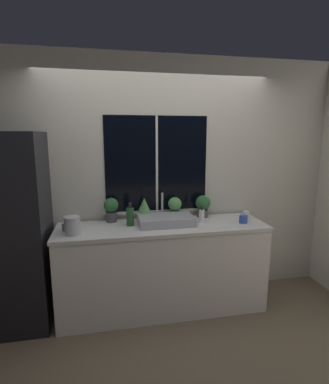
% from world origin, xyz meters
% --- Properties ---
extents(ground_plane, '(14.00, 14.00, 0.00)m').
position_xyz_m(ground_plane, '(0.00, 0.00, 0.00)').
color(ground_plane, brown).
extents(wall_back, '(8.00, 0.09, 2.70)m').
position_xyz_m(wall_back, '(0.00, 0.67, 1.35)').
color(wall_back, beige).
rests_on(wall_back, ground_plane).
extents(wall_right, '(0.06, 7.00, 2.70)m').
position_xyz_m(wall_right, '(2.09, 1.50, 1.35)').
color(wall_right, beige).
rests_on(wall_right, ground_plane).
extents(counter, '(2.16, 0.62, 0.93)m').
position_xyz_m(counter, '(0.00, 0.30, 0.47)').
color(counter, white).
rests_on(counter, ground_plane).
extents(refrigerator, '(0.68, 0.68, 1.88)m').
position_xyz_m(refrigerator, '(-1.47, 0.34, 0.94)').
color(refrigerator, black).
rests_on(refrigerator, ground_plane).
extents(sink, '(0.57, 0.40, 0.30)m').
position_xyz_m(sink, '(0.04, 0.33, 0.98)').
color(sink, '#ADADB2').
rests_on(sink, counter).
extents(potted_plant_far_left, '(0.15, 0.15, 0.26)m').
position_xyz_m(potted_plant_far_left, '(-0.51, 0.53, 1.08)').
color(potted_plant_far_left, '#4C4C51').
rests_on(potted_plant_far_left, counter).
extents(potted_plant_center_left, '(0.14, 0.14, 0.25)m').
position_xyz_m(potted_plant_center_left, '(-0.16, 0.53, 1.07)').
color(potted_plant_center_left, '#4C4C51').
rests_on(potted_plant_center_left, counter).
extents(potted_plant_center_right, '(0.15, 0.15, 0.24)m').
position_xyz_m(potted_plant_center_right, '(0.18, 0.53, 1.07)').
color(potted_plant_center_right, '#4C4C51').
rests_on(potted_plant_center_right, counter).
extents(potted_plant_far_right, '(0.17, 0.17, 0.25)m').
position_xyz_m(potted_plant_far_right, '(0.51, 0.53, 1.07)').
color(potted_plant_far_right, '#4C4C51').
rests_on(potted_plant_far_right, counter).
extents(soap_bottle, '(0.06, 0.06, 0.18)m').
position_xyz_m(soap_bottle, '(0.43, 0.32, 1.01)').
color(soap_bottle, white).
rests_on(soap_bottle, counter).
extents(bottle_tall, '(0.08, 0.08, 0.24)m').
position_xyz_m(bottle_tall, '(-0.33, 0.36, 1.03)').
color(bottle_tall, '#235128').
rests_on(bottle_tall, counter).
extents(mug_blue, '(0.09, 0.09, 0.08)m').
position_xyz_m(mug_blue, '(0.86, 0.21, 0.97)').
color(mug_blue, '#3351AD').
rests_on(mug_blue, counter).
extents(mug_white, '(0.07, 0.07, 0.09)m').
position_xyz_m(mug_white, '(0.95, 0.33, 0.98)').
color(mug_white, white).
rests_on(mug_white, counter).
extents(mug_grey, '(0.08, 0.08, 0.08)m').
position_xyz_m(mug_grey, '(-0.96, 0.32, 0.97)').
color(mug_grey, gray).
rests_on(mug_grey, counter).
extents(kettle, '(0.14, 0.14, 0.19)m').
position_xyz_m(kettle, '(-0.88, 0.18, 1.03)').
color(kettle, '#B2B2B7').
rests_on(kettle, counter).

